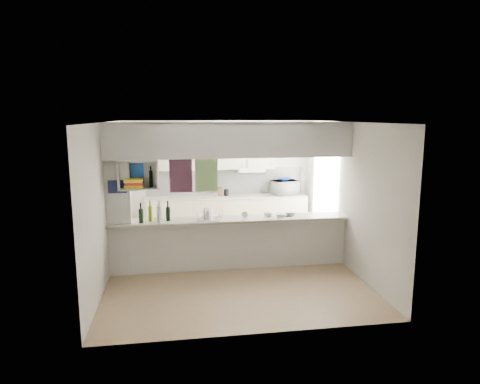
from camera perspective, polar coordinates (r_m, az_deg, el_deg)
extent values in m
plane|color=tan|center=(7.83, -1.25, -10.07)|extent=(4.80, 4.80, 0.00)
plane|color=white|center=(7.35, -1.33, 9.32)|extent=(4.80, 4.80, 0.00)
plane|color=silver|center=(9.84, -3.14, 1.91)|extent=(4.20, 0.00, 4.20)
plane|color=silver|center=(7.51, -17.39, -1.12)|extent=(0.00, 4.80, 4.80)
plane|color=silver|center=(8.03, 13.74, -0.23)|extent=(0.00, 4.80, 4.80)
cube|color=silver|center=(7.69, -1.26, -6.99)|extent=(4.20, 0.15, 0.88)
cube|color=#B4AC9E|center=(7.57, -1.28, -3.66)|extent=(4.20, 0.50, 0.04)
cube|color=white|center=(7.36, -1.32, 6.98)|extent=(4.20, 0.50, 0.60)
cube|color=silver|center=(7.48, -15.87, -1.08)|extent=(0.40, 0.18, 2.60)
cube|color=#191E4C|center=(7.34, -16.05, 0.69)|extent=(0.30, 0.01, 0.22)
cube|color=white|center=(7.38, -15.97, -1.07)|extent=(0.30, 0.01, 0.24)
cube|color=#2F1529|center=(7.58, -7.91, 2.27)|extent=(0.40, 0.02, 0.62)
cube|color=#1D836D|center=(7.60, -4.51, 2.35)|extent=(0.40, 0.02, 0.62)
cube|color=white|center=(7.31, -13.32, 0.47)|extent=(0.65, 0.35, 0.02)
cube|color=white|center=(7.25, -13.48, 4.18)|extent=(0.65, 0.35, 0.02)
cube|color=white|center=(7.43, -13.30, 2.48)|extent=(0.65, 0.02, 0.50)
cube|color=white|center=(7.31, -15.84, 2.24)|extent=(0.02, 0.35, 0.50)
cube|color=white|center=(7.26, -10.94, 2.39)|extent=(0.02, 0.35, 0.50)
cube|color=yellow|center=(7.31, -13.96, 0.74)|extent=(0.30, 0.24, 0.05)
cube|color=red|center=(7.30, -13.98, 1.13)|extent=(0.28, 0.22, 0.05)
cube|color=yellow|center=(7.29, -13.99, 1.52)|extent=(0.30, 0.24, 0.05)
cube|color=navy|center=(7.40, -13.71, 2.43)|extent=(0.26, 0.02, 0.34)
cylinder|color=black|center=(7.27, -11.80, 1.70)|extent=(0.06, 0.06, 0.28)
cube|color=beige|center=(9.72, -1.74, -3.28)|extent=(3.60, 0.60, 0.90)
cube|color=#B4AC9E|center=(9.63, -1.75, -0.64)|extent=(3.60, 0.63, 0.03)
cube|color=silver|center=(9.85, -1.97, 1.46)|extent=(3.60, 0.03, 0.60)
cube|color=beige|center=(9.60, -3.07, 5.19)|extent=(2.62, 0.34, 0.72)
cube|color=white|center=(9.68, 1.42, 2.86)|extent=(0.60, 0.46, 0.12)
cube|color=silver|center=(9.46, 1.67, 2.48)|extent=(0.60, 0.02, 0.05)
imported|color=white|center=(9.87, 6.00, 0.60)|extent=(0.65, 0.50, 0.32)
imported|color=navy|center=(9.81, 5.89, 1.70)|extent=(0.27, 0.27, 0.07)
cube|color=silver|center=(7.50, -3.96, -3.59)|extent=(0.48, 0.42, 0.01)
cylinder|color=white|center=(7.50, -4.72, -2.75)|extent=(0.08, 0.19, 0.20)
cylinder|color=white|center=(7.49, -4.27, -2.77)|extent=(0.08, 0.19, 0.20)
cylinder|color=white|center=(7.47, -3.82, -2.79)|extent=(0.08, 0.19, 0.20)
imported|color=white|center=(7.56, 0.67, -3.05)|extent=(0.14, 0.14, 0.09)
cylinder|color=black|center=(7.40, -13.06, -3.13)|extent=(0.08, 0.08, 0.24)
cylinder|color=black|center=(7.37, -13.12, -1.80)|extent=(0.03, 0.03, 0.11)
cylinder|color=olive|center=(7.47, -11.88, -2.90)|extent=(0.08, 0.08, 0.26)
cylinder|color=olive|center=(7.43, -11.93, -1.52)|extent=(0.03, 0.03, 0.11)
cylinder|color=silver|center=(7.38, -10.75, -2.94)|extent=(0.08, 0.08, 0.27)
cylinder|color=silver|center=(7.34, -10.79, -1.48)|extent=(0.03, 0.03, 0.11)
cylinder|color=black|center=(7.46, -9.57, -2.90)|extent=(0.08, 0.08, 0.24)
cylinder|color=black|center=(7.42, -9.61, -1.59)|extent=(0.03, 0.03, 0.11)
cylinder|color=silver|center=(7.72, 3.77, -2.98)|extent=(0.14, 0.14, 0.07)
cube|color=silver|center=(7.67, 5.42, -3.13)|extent=(0.14, 0.10, 0.06)
cube|color=silver|center=(7.82, 6.68, -2.90)|extent=(0.14, 0.10, 0.06)
cube|color=black|center=(7.74, 6.41, -3.22)|extent=(0.14, 0.07, 0.01)
cylinder|color=black|center=(9.66, -1.84, -0.06)|extent=(0.11, 0.11, 0.15)
cube|color=#52351C|center=(9.67, -2.63, 0.05)|extent=(0.10, 0.08, 0.19)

